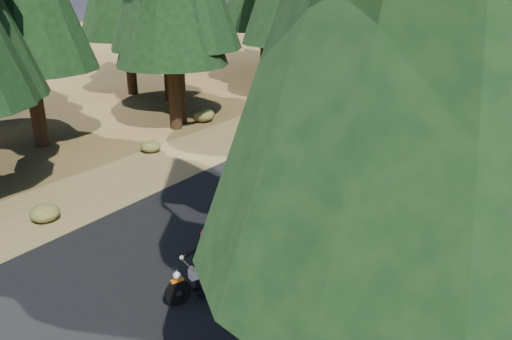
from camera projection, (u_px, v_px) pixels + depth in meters
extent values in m
plane|color=#463219|center=(223.00, 228.00, 12.60)|extent=(120.00, 120.00, 0.00)
cube|color=black|center=(315.00, 170.00, 16.47)|extent=(6.00, 100.00, 0.01)
cube|color=brown|center=(207.00, 146.00, 18.88)|extent=(3.20, 100.00, 0.01)
cube|color=brown|center=(460.00, 202.00, 14.06)|extent=(3.20, 100.00, 0.01)
cylinder|color=black|center=(410.00, 252.00, 5.73)|extent=(0.53, 0.53, 5.85)
cylinder|color=black|center=(31.00, 70.00, 17.92)|extent=(0.53, 0.53, 5.73)
cylinder|color=black|center=(173.00, 65.00, 20.24)|extent=(0.51, 0.51, 5.34)
cylinder|color=black|center=(177.00, 48.00, 20.90)|extent=(0.56, 0.56, 6.43)
cylinder|color=black|center=(167.00, 46.00, 25.15)|extent=(0.52, 0.52, 5.56)
cylinder|color=black|center=(289.00, 43.00, 25.68)|extent=(0.53, 0.53, 5.72)
cylinder|color=black|center=(265.00, 29.00, 29.64)|extent=(0.55, 0.55, 6.37)
cylinder|color=black|center=(335.00, 33.00, 31.35)|extent=(0.53, 0.53, 5.64)
cylinder|color=black|center=(301.00, 29.00, 35.32)|extent=(0.52, 0.52, 5.45)
cylinder|color=black|center=(360.00, 33.00, 37.34)|extent=(0.48, 0.48, 4.42)
cylinder|color=black|center=(345.00, 24.00, 43.33)|extent=(0.49, 0.49, 4.75)
cylinder|color=black|center=(128.00, 38.00, 26.63)|extent=(0.54, 0.54, 6.00)
cylinder|color=black|center=(266.00, 21.00, 35.33)|extent=(0.56, 0.56, 6.40)
cylinder|color=black|center=(416.00, 14.00, 43.80)|extent=(0.56, 0.56, 6.40)
cylinder|color=black|center=(395.00, 9.00, 47.62)|extent=(0.57, 0.57, 6.80)
cylinder|color=black|center=(468.00, 14.00, 46.94)|extent=(0.54, 0.54, 6.00)
cylinder|color=black|center=(348.00, 17.00, 46.31)|extent=(0.52, 0.52, 5.60)
ellipsoid|color=#474C1E|center=(280.00, 104.00, 24.43)|extent=(0.77, 0.77, 0.46)
ellipsoid|color=#474C1E|center=(45.00, 213.00, 12.90)|extent=(0.75, 0.75, 0.45)
ellipsoid|color=#474C1E|center=(151.00, 146.00, 18.15)|extent=(0.72, 0.72, 0.43)
ellipsoid|color=#474C1E|center=(203.00, 115.00, 22.09)|extent=(1.01, 1.01, 0.61)
ellipsoid|color=#474C1E|center=(496.00, 133.00, 19.68)|extent=(0.76, 0.76, 0.46)
ellipsoid|color=#474C1E|center=(458.00, 269.00, 10.27)|extent=(0.95, 0.95, 0.57)
ellipsoid|color=#474C1E|center=(302.00, 83.00, 29.07)|extent=(0.98, 0.98, 0.59)
cube|color=black|center=(201.00, 253.00, 9.53)|extent=(0.37, 0.31, 0.47)
sphere|color=#BF072B|center=(200.00, 237.00, 9.41)|extent=(0.34, 0.34, 0.26)
cube|color=black|center=(251.00, 131.00, 17.04)|extent=(0.39, 0.30, 0.49)
sphere|color=black|center=(251.00, 121.00, 16.91)|extent=(0.35, 0.35, 0.28)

